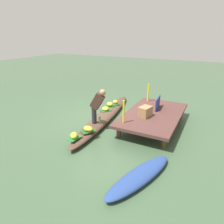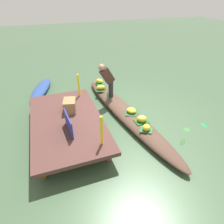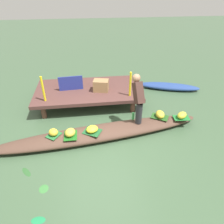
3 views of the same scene
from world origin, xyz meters
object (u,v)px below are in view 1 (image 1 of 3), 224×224
banana_bunch_0 (110,104)px  water_bottle (100,120)px  vendor_boat (105,116)px  vendor_person (97,104)px  banana_bunch_3 (105,109)px  banana_bunch_4 (115,102)px  banana_bunch_2 (88,129)px  market_banner (158,103)px  moored_boat (140,176)px  banana_bunch_1 (74,135)px  produce_crate (145,112)px

banana_bunch_0 → water_bottle: water_bottle is taller
vendor_boat → vendor_person: bearing=7.2°
banana_bunch_3 → banana_bunch_0: bearing=-170.9°
banana_bunch_4 → banana_bunch_2: bearing=8.8°
market_banner → vendor_person: bearing=-46.6°
banana_bunch_0 → vendor_person: 1.82m
moored_boat → banana_bunch_2: (-1.06, -2.08, 0.24)m
banana_bunch_2 → banana_bunch_3: 1.85m
banana_bunch_1 → water_bottle: water_bottle is taller
vendor_boat → produce_crate: 1.71m
banana_bunch_0 → produce_crate: size_ratio=0.61×
banana_bunch_0 → banana_bunch_4: bearing=170.4°
vendor_boat → banana_bunch_1: bearing=-2.8°
moored_boat → vendor_person: bearing=-110.5°
vendor_boat → banana_bunch_4: banana_bunch_4 is taller
banana_bunch_3 → produce_crate: produce_crate is taller
moored_boat → vendor_person: size_ratio=1.79×
banana_bunch_1 → water_bottle: size_ratio=1.41×
banana_bunch_2 → vendor_person: vendor_person is taller
banana_bunch_1 → banana_bunch_2: (-0.55, 0.12, -0.00)m
vendor_boat → moored_boat: size_ratio=2.48×
moored_boat → market_banner: bearing=-152.0°
banana_bunch_1 → vendor_person: vendor_person is taller
banana_bunch_2 → banana_bunch_4: same height
moored_boat → vendor_person: (-1.70, -2.12, 0.83)m
banana_bunch_4 → vendor_boat: bearing=5.8°
vendor_boat → market_banner: (-0.73, 1.80, 0.56)m
water_bottle → banana_bunch_0: bearing=-163.7°
market_banner → water_bottle: bearing=-47.6°
moored_boat → banana_bunch_1: size_ratio=7.16×
vendor_boat → market_banner: 2.02m
banana_bunch_2 → market_banner: bearing=147.5°
banana_bunch_2 → banana_bunch_3: (-1.80, -0.40, -0.01)m
vendor_boat → banana_bunch_1: size_ratio=17.74×
banana_bunch_2 → vendor_boat: bearing=-169.2°
moored_boat → banana_bunch_1: 2.27m
banana_bunch_2 → produce_crate: size_ratio=0.71×
banana_bunch_3 → banana_bunch_4: size_ratio=1.28×
banana_bunch_3 → vendor_person: 1.35m
banana_bunch_0 → banana_bunch_4: size_ratio=1.20×
produce_crate → market_banner: bearing=169.2°
moored_boat → banana_bunch_4: bearing=-128.2°
vendor_boat → market_banner: market_banner is taller
water_bottle → market_banner: bearing=136.8°
vendor_boat → banana_bunch_0: size_ratio=19.46×
banana_bunch_0 → moored_boat: bearing=37.2°
banana_bunch_1 → banana_bunch_4: banana_bunch_1 is taller
vendor_boat → produce_crate: size_ratio=11.91×
vendor_boat → water_bottle: 0.95m
banana_bunch_4 → market_banner: market_banner is taller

